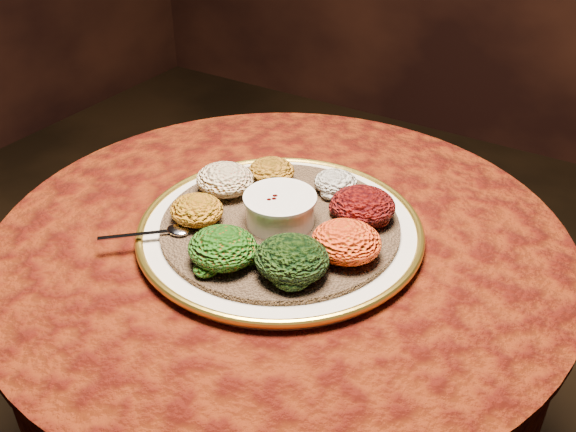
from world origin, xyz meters
The scene contains 13 objects.
table centered at (0.00, 0.00, 0.55)m, with size 0.96×0.96×0.73m.
platter centered at (0.00, -0.01, 0.75)m, with size 0.60×0.60×0.02m.
injera centered at (0.00, -0.01, 0.76)m, with size 0.39×0.39×0.01m, color brown.
stew_bowl centered at (0.00, -0.01, 0.79)m, with size 0.12×0.12×0.05m.
spoon centered at (-0.13, -0.13, 0.77)m, with size 0.11×0.10×0.01m.
portion_ayib centered at (0.03, 0.12, 0.78)m, with size 0.08×0.07×0.04m, color beige.
portion_kitfo centered at (0.11, 0.07, 0.79)m, with size 0.11×0.10×0.05m, color black.
portion_tikil centered at (0.14, -0.03, 0.79)m, with size 0.11×0.10×0.05m, color #C88E10.
portion_gomen centered at (0.09, -0.11, 0.79)m, with size 0.11×0.11×0.05m, color black.
portion_mixveg centered at (-0.01, -0.14, 0.79)m, with size 0.10×0.10×0.05m, color #A7350A.
portion_kik centered at (-0.11, -0.08, 0.78)m, with size 0.09×0.08×0.04m, color #BC6510.
portion_timatim centered at (-0.13, 0.02, 0.79)m, with size 0.10×0.10×0.05m, color maroon.
portion_shiro centered at (-0.08, 0.10, 0.78)m, with size 0.08×0.08×0.04m, color #A46013.
Camera 1 is at (0.47, -0.74, 1.35)m, focal length 40.00 mm.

